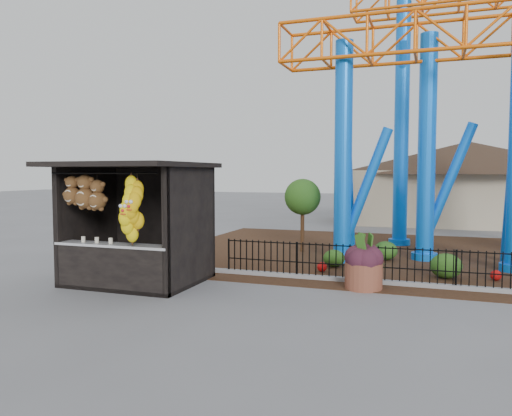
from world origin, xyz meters
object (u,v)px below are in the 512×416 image
(potted_plant, at_px, (374,271))
(roller_coaster, at_px, (465,65))
(prize_booth, at_px, (132,225))
(terracotta_planter, at_px, (364,276))

(potted_plant, bearing_deg, roller_coaster, 70.18)
(prize_booth, xyz_separation_m, terracotta_planter, (5.66, 1.47, -1.21))
(potted_plant, bearing_deg, prize_booth, -160.78)
(prize_booth, height_order, terracotta_planter, prize_booth)
(prize_booth, distance_m, potted_plant, 6.24)
(prize_booth, height_order, roller_coaster, roller_coaster)
(roller_coaster, xyz_separation_m, terracotta_planter, (-2.46, -5.86, -6.12))
(prize_booth, xyz_separation_m, potted_plant, (5.87, 1.79, -1.14))
(prize_booth, distance_m, terracotta_planter, 5.97)
(terracotta_planter, xyz_separation_m, potted_plant, (0.21, 0.33, 0.07))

